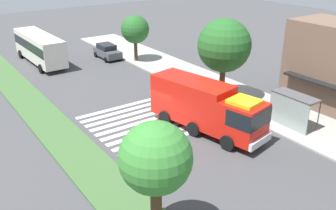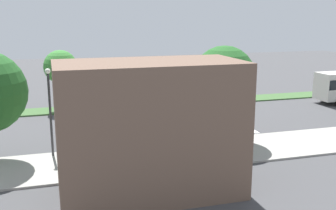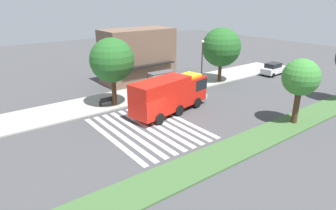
% 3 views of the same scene
% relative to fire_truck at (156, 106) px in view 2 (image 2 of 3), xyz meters
% --- Properties ---
extents(ground_plane, '(120.00, 120.00, 0.00)m').
position_rel_fire_truck_xyz_m(ground_plane, '(-3.26, -1.92, -2.04)').
color(ground_plane, '#424244').
extents(sidewalk, '(60.00, 5.56, 0.14)m').
position_rel_fire_truck_xyz_m(sidewalk, '(-3.26, 6.72, -1.97)').
color(sidewalk, '#9E9B93').
rests_on(sidewalk, ground_plane).
extents(median_strip, '(60.00, 3.00, 0.14)m').
position_rel_fire_truck_xyz_m(median_strip, '(-3.26, -9.28, -1.97)').
color(median_strip, '#3D6033').
rests_on(median_strip, ground_plane).
extents(crosswalk, '(7.65, 10.55, 0.01)m').
position_rel_fire_truck_xyz_m(crosswalk, '(-4.14, -1.92, -2.04)').
color(crosswalk, silver).
rests_on(crosswalk, ground_plane).
extents(fire_truck, '(9.63, 4.32, 3.69)m').
position_rel_fire_truck_xyz_m(fire_truck, '(0.00, 0.00, 0.00)').
color(fire_truck, red).
rests_on(fire_truck, ground_plane).
extents(bus_stop_shelter, '(3.50, 1.40, 2.46)m').
position_rel_fire_truck_xyz_m(bus_stop_shelter, '(3.11, 5.56, -0.16)').
color(bus_stop_shelter, '#4C4C51').
rests_on(bus_stop_shelter, sidewalk).
extents(bench_near_shelter, '(1.60, 0.50, 0.90)m').
position_rel_fire_truck_xyz_m(bench_near_shelter, '(-0.89, 5.54, -1.45)').
color(bench_near_shelter, black).
rests_on(bench_near_shelter, sidewalk).
extents(bench_west_of_shelter, '(1.60, 0.50, 0.90)m').
position_rel_fire_truck_xyz_m(bench_west_of_shelter, '(-4.53, 5.54, -1.45)').
color(bench_west_of_shelter, black).
rests_on(bench_west_of_shelter, sidewalk).
extents(street_lamp, '(0.36, 0.36, 5.94)m').
position_rel_fire_truck_xyz_m(street_lamp, '(8.44, 4.55, 1.62)').
color(street_lamp, '#2D2D30').
rests_on(street_lamp, sidewalk).
extents(storefront_building, '(9.60, 5.60, 7.18)m').
position_rel_fire_truck_xyz_m(storefront_building, '(3.43, 11.90, 1.54)').
color(storefront_building, brown).
rests_on(storefront_building, ground_plane).
extents(sidewalk_tree_west, '(4.57, 4.57, 7.19)m').
position_rel_fire_truck_xyz_m(sidewalk_tree_west, '(-3.87, 4.95, 2.98)').
color(sidewalk_tree_west, '#47301E').
rests_on(sidewalk_tree_west, sidewalk).
extents(median_tree_far_west, '(3.28, 3.28, 5.98)m').
position_rel_fire_truck_xyz_m(median_tree_far_west, '(7.24, -9.28, 2.37)').
color(median_tree_far_west, '#47301E').
rests_on(median_tree_far_west, median_strip).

